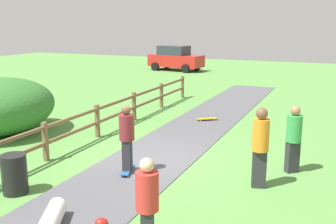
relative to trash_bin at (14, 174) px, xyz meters
name	(u,v)px	position (x,y,z in m)	size (l,w,h in m)	color
ground_plane	(151,159)	(1.80, 3.28, -0.45)	(60.00, 60.00, 0.00)	#568E42
asphalt_path	(151,159)	(1.80, 3.28, -0.44)	(2.40, 28.00, 0.02)	#515156
wooden_fence	(74,127)	(-0.80, 3.28, 0.22)	(0.12, 18.12, 1.10)	brown
trash_bin	(14,174)	(0.00, 0.00, 0.00)	(0.56, 0.56, 0.90)	black
skater_riding	(127,136)	(1.71, 2.07, 0.54)	(0.47, 0.82, 1.74)	#265999
skateboard_loose	(207,119)	(1.84, 8.13, -0.36)	(0.77, 0.63, 0.08)	#BF8C19
bystander_green	(294,136)	(5.53, 3.81, 0.51)	(0.54, 0.54, 1.73)	#2D2D33
bystander_red	(147,202)	(3.79, -0.99, 0.47)	(0.49, 0.49, 1.67)	#2D2D33
bystander_orange	(260,144)	(4.94, 2.51, 0.60)	(0.47, 0.47, 1.89)	#2D2D33
parked_car_red	(175,58)	(-5.53, 22.79, 0.51)	(4.39, 2.43, 1.92)	red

